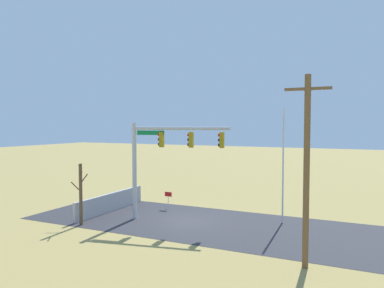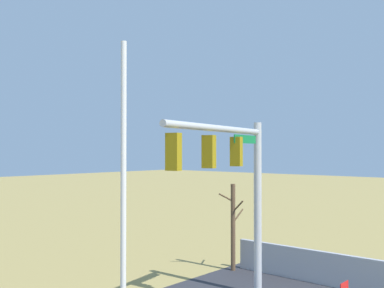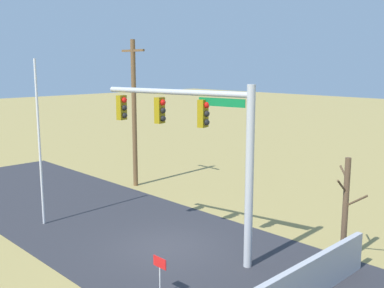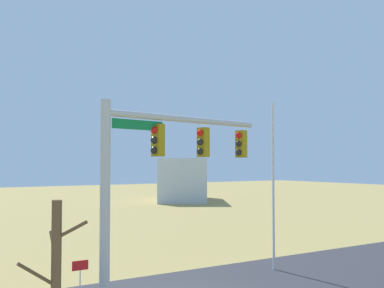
# 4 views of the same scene
# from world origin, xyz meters

# --- Properties ---
(road_surface) EXTENTS (28.00, 8.00, 0.01)m
(road_surface) POSITION_xyz_m (-4.00, 0.00, 0.01)
(road_surface) COLOR #2D2D33
(road_surface) RESTS_ON ground_plane
(signal_mast) EXTENTS (6.22, 1.43, 6.20)m
(signal_mast) POSITION_xyz_m (1.37, 0.51, 4.41)
(signal_mast) COLOR #B2B5BA
(signal_mast) RESTS_ON ground_plane
(flagpole) EXTENTS (0.10, 0.10, 7.07)m
(flagpole) POSITION_xyz_m (-5.62, -2.13, 3.53)
(flagpole) COLOR silver
(flagpole) RESTS_ON ground_plane
(open_sign) EXTENTS (0.56, 0.04, 1.22)m
(open_sign) POSITION_xyz_m (2.66, -2.57, 0.91)
(open_sign) COLOR silver
(open_sign) RESTS_ON ground_plane
(distant_building) EXTENTS (10.41, 12.22, 5.05)m
(distant_building) POSITION_xyz_m (-22.07, -36.11, 2.53)
(distant_building) COLOR silver
(distant_building) RESTS_ON ground_plane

